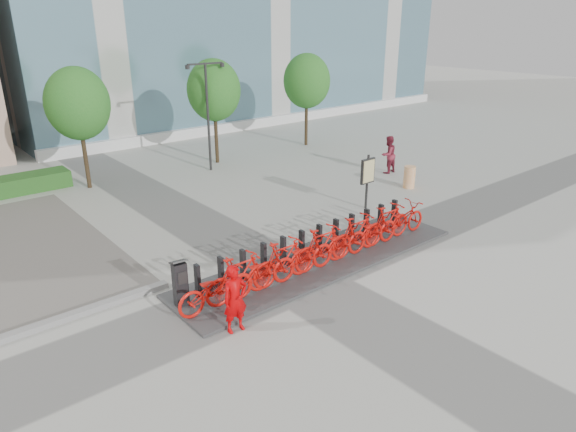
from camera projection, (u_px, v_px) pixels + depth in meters
ground at (294, 278)px, 14.51m from camera, size 120.00×120.00×0.00m
tree_1 at (78, 104)px, 20.95m from camera, size 2.60×2.60×5.10m
tree_2 at (214, 90)px, 24.80m from camera, size 2.60×2.60×5.10m
tree_3 at (307, 81)px, 28.36m from camera, size 2.60×2.60×5.10m
streetlamp at (207, 105)px, 23.65m from camera, size 2.00×0.20×5.00m
dock_pad at (321, 261)px, 15.48m from camera, size 9.60×2.40×0.08m
dock_rail_posts at (312, 241)px, 15.69m from camera, size 8.02×0.50×0.85m
bike_0 at (216, 288)px, 12.70m from camera, size 2.12×0.74×1.11m
bike_1 at (240, 277)px, 13.10m from camera, size 2.06×0.58×1.24m
bike_2 at (262, 271)px, 13.55m from camera, size 2.12×0.74×1.11m
bike_3 at (283, 261)px, 13.96m from camera, size 2.06×0.58×1.24m
bike_4 at (303, 256)px, 14.41m from camera, size 2.12×0.74×1.11m
bike_5 at (322, 247)px, 14.81m from camera, size 2.06×0.58×1.24m
bike_6 at (340, 243)px, 15.26m from camera, size 2.12×0.74×1.11m
bike_7 at (357, 235)px, 15.66m from camera, size 2.06×0.58×1.24m
bike_8 at (372, 231)px, 16.11m from camera, size 2.12×0.74×1.11m
bike_9 at (387, 223)px, 16.52m from camera, size 2.06×0.58×1.24m
bike_10 at (402, 220)px, 16.97m from camera, size 2.12×0.74×1.11m
kiosk at (180, 283)px, 12.81m from camera, size 0.43×0.37×1.29m
worker_red at (235, 299)px, 11.82m from camera, size 0.64×0.44×1.68m
pedestrian at (388, 155)px, 24.03m from camera, size 0.88×0.69×1.76m
construction_barrel at (409, 177)px, 22.05m from camera, size 0.61×0.61×0.95m
map_sign at (368, 173)px, 19.34m from camera, size 0.69×0.13×2.11m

